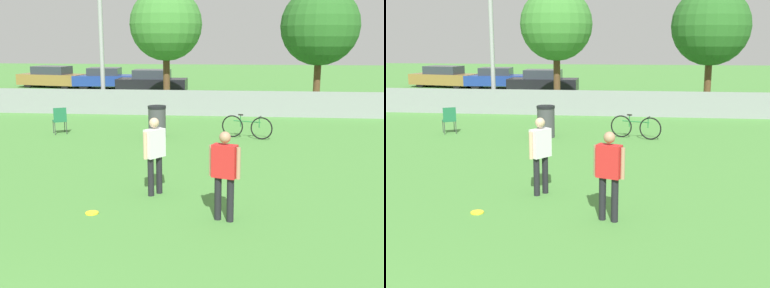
# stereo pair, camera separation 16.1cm
# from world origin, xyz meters

# --- Properties ---
(fence_backline) EXTENTS (22.29, 0.07, 1.21)m
(fence_backline) POSITION_xyz_m (0.00, 18.00, 0.55)
(fence_backline) COLOR gray
(fence_backline) RESTS_ON ground_plane
(tree_near_pole) EXTENTS (3.38, 3.38, 5.61)m
(tree_near_pole) POSITION_xyz_m (-0.27, 20.36, 3.90)
(tree_near_pole) COLOR brown
(tree_near_pole) RESTS_ON ground_plane
(tree_far_right) EXTENTS (3.56, 3.56, 5.60)m
(tree_far_right) POSITION_xyz_m (6.78, 20.51, 3.80)
(tree_far_right) COLOR brown
(tree_far_right) RESTS_ON ground_plane
(player_defender_red) EXTENTS (0.57, 0.35, 1.66)m
(player_defender_red) POSITION_xyz_m (3.00, 5.89, 0.96)
(player_defender_red) COLOR black
(player_defender_red) RESTS_ON ground_plane
(player_receiver_white) EXTENTS (0.44, 0.49, 1.66)m
(player_receiver_white) POSITION_xyz_m (1.49, 7.25, 0.96)
(player_receiver_white) COLOR black
(player_receiver_white) RESTS_ON ground_plane
(frisbee_disc) EXTENTS (0.26, 0.26, 0.03)m
(frisbee_disc) POSITION_xyz_m (0.49, 5.99, 0.01)
(frisbee_disc) COLOR yellow
(frisbee_disc) RESTS_ON ground_plane
(folding_chair_sideline) EXTENTS (0.60, 0.60, 0.94)m
(folding_chair_sideline) POSITION_xyz_m (-2.96, 13.48, 0.54)
(folding_chair_sideline) COLOR #333338
(folding_chair_sideline) RESTS_ON ground_plane
(bicycle_sideline) EXTENTS (1.68, 0.63, 0.80)m
(bicycle_sideline) POSITION_xyz_m (3.49, 13.41, 0.39)
(bicycle_sideline) COLOR black
(bicycle_sideline) RESTS_ON ground_plane
(trash_bin) EXTENTS (0.61, 0.61, 1.07)m
(trash_bin) POSITION_xyz_m (0.49, 13.28, 0.54)
(trash_bin) COLOR #3F3F44
(trash_bin) RESTS_ON ground_plane
(parked_car_tan) EXTENTS (4.76, 2.50, 1.43)m
(parked_car_tan) POSITION_xyz_m (-9.55, 29.38, 0.69)
(parked_car_tan) COLOR black
(parked_car_tan) RESTS_ON ground_plane
(parked_car_blue) EXTENTS (4.06, 2.10, 1.37)m
(parked_car_blue) POSITION_xyz_m (-5.78, 29.02, 0.68)
(parked_car_blue) COLOR black
(parked_car_blue) RESTS_ON ground_plane
(parked_car_dark) EXTENTS (4.19, 1.72, 1.43)m
(parked_car_dark) POSITION_xyz_m (-2.08, 26.33, 0.69)
(parked_car_dark) COLOR black
(parked_car_dark) RESTS_ON ground_plane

